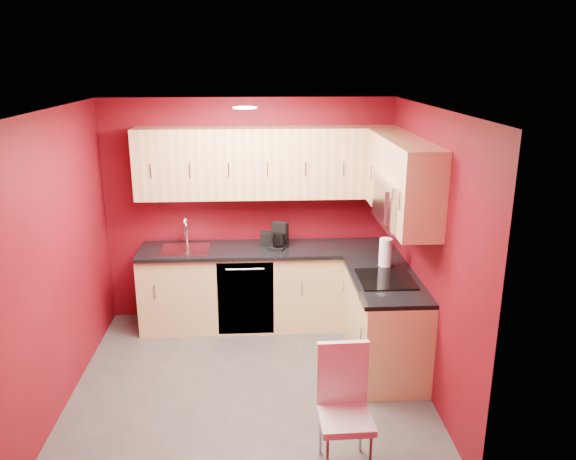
{
  "coord_description": "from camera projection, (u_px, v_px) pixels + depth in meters",
  "views": [
    {
      "loc": [
        0.1,
        -4.63,
        2.88
      ],
      "look_at": [
        0.38,
        0.55,
        1.3
      ],
      "focal_mm": 35.0,
      "sensor_mm": 36.0,
      "label": 1
    }
  ],
  "objects": [
    {
      "name": "coffee_maker",
      "position": [
        278.0,
        236.0,
        6.07
      ],
      "size": [
        0.25,
        0.27,
        0.28
      ],
      "primitive_type": null,
      "rotation": [
        0.0,
        0.0,
        -0.43
      ],
      "color": "black",
      "rests_on": "countertop_back"
    },
    {
      "name": "downlight",
      "position": [
        245.0,
        108.0,
        4.82
      ],
      "size": [
        0.2,
        0.2,
        0.01
      ],
      "primitive_type": "cylinder",
      "color": "white",
      "rests_on": "ceiling"
    },
    {
      "name": "wall_front",
      "position": [
        244.0,
        336.0,
        3.45
      ],
      "size": [
        3.2,
        0.0,
        3.2
      ],
      "primitive_type": "plane",
      "rotation": [
        -1.57,
        0.0,
        0.0
      ],
      "color": "maroon",
      "rests_on": "floor"
    },
    {
      "name": "ceiling",
      "position": [
        244.0,
        109.0,
        4.52
      ],
      "size": [
        3.2,
        3.2,
        0.0
      ],
      "primitive_type": "plane",
      "rotation": [
        3.14,
        0.0,
        0.0
      ],
      "color": "white",
      "rests_on": "wall_back"
    },
    {
      "name": "wall_right",
      "position": [
        428.0,
        252.0,
        4.97
      ],
      "size": [
        0.0,
        3.0,
        3.0
      ],
      "primitive_type": "plane",
      "rotation": [
        1.57,
        0.0,
        -1.57
      ],
      "color": "maroon",
      "rests_on": "floor"
    },
    {
      "name": "paper_towel",
      "position": [
        385.0,
        253.0,
        5.53
      ],
      "size": [
        0.21,
        0.21,
        0.29
      ],
      "primitive_type": null,
      "rotation": [
        0.0,
        0.0,
        0.34
      ],
      "color": "white",
      "rests_on": "countertop_right"
    },
    {
      "name": "base_cabinets_right",
      "position": [
        384.0,
        323.0,
        5.43
      ],
      "size": [
        0.6,
        1.3,
        0.87
      ],
      "primitive_type": "cube",
      "color": "#EECF88",
      "rests_on": "floor"
    },
    {
      "name": "wall_back",
      "position": [
        249.0,
        211.0,
        6.32
      ],
      "size": [
        3.2,
        0.0,
        3.2
      ],
      "primitive_type": "plane",
      "rotation": [
        1.57,
        0.0,
        0.0
      ],
      "color": "maroon",
      "rests_on": "floor"
    },
    {
      "name": "countertop_right",
      "position": [
        385.0,
        280.0,
        5.28
      ],
      "size": [
        0.63,
        1.27,
        0.04
      ],
      "primitive_type": "cube",
      "color": "black",
      "rests_on": "base_cabinets_right"
    },
    {
      "name": "base_cabinets_back",
      "position": [
        268.0,
        288.0,
        6.28
      ],
      "size": [
        2.8,
        0.6,
        0.87
      ],
      "primitive_type": "cube",
      "color": "#EECF88",
      "rests_on": "floor"
    },
    {
      "name": "upper_cabinets_right",
      "position": [
        401.0,
        171.0,
        5.2
      ],
      "size": [
        0.35,
        1.55,
        0.75
      ],
      "color": "#E5B481",
      "rests_on": "wall_right"
    },
    {
      "name": "sink",
      "position": [
        185.0,
        246.0,
        6.09
      ],
      "size": [
        0.52,
        0.42,
        0.35
      ],
      "color": "silver",
      "rests_on": "countertop_back"
    },
    {
      "name": "countertop_back",
      "position": [
        268.0,
        250.0,
        6.14
      ],
      "size": [
        2.8,
        0.63,
        0.04
      ],
      "primitive_type": "cube",
      "color": "black",
      "rests_on": "base_cabinets_back"
    },
    {
      "name": "cooktop",
      "position": [
        386.0,
        279.0,
        5.24
      ],
      "size": [
        0.5,
        0.55,
        0.01
      ],
      "primitive_type": "cube",
      "color": "black",
      "rests_on": "countertop_right"
    },
    {
      "name": "wall_left",
      "position": [
        61.0,
        258.0,
        4.8
      ],
      "size": [
        0.0,
        3.0,
        3.0
      ],
      "primitive_type": "plane",
      "rotation": [
        1.57,
        0.0,
        1.57
      ],
      "color": "maroon",
      "rests_on": "floor"
    },
    {
      "name": "microwave",
      "position": [
        402.0,
        202.0,
        5.03
      ],
      "size": [
        0.42,
        0.76,
        0.42
      ],
      "color": "silver",
      "rests_on": "upper_cabinets_right"
    },
    {
      "name": "dining_chair",
      "position": [
        346.0,
        412.0,
        4.01
      ],
      "size": [
        0.39,
        0.41,
        0.94
      ],
      "primitive_type": null,
      "rotation": [
        0.0,
        0.0,
        0.03
      ],
      "color": "silver",
      "rests_on": "floor"
    },
    {
      "name": "upper_cabinets_back",
      "position": [
        267.0,
        163.0,
        6.0
      ],
      "size": [
        2.8,
        0.35,
        0.75
      ],
      "primitive_type": "cube",
      "color": "#E5B481",
      "rests_on": "wall_back"
    },
    {
      "name": "napkin_holder",
      "position": [
        267.0,
        239.0,
        6.21
      ],
      "size": [
        0.14,
        0.14,
        0.14
      ],
      "primitive_type": null,
      "rotation": [
        0.0,
        0.0,
        -0.04
      ],
      "color": "black",
      "rests_on": "countertop_back"
    },
    {
      "name": "dishwasher_front",
      "position": [
        246.0,
        299.0,
        5.99
      ],
      "size": [
        0.6,
        0.02,
        0.82
      ],
      "primitive_type": "cube",
      "color": "black",
      "rests_on": "base_cabinets_back"
    },
    {
      "name": "floor",
      "position": [
        250.0,
        381.0,
        5.25
      ],
      "size": [
        3.2,
        3.2,
        0.0
      ],
      "primitive_type": "plane",
      "color": "#4F4C4A",
      "rests_on": "ground"
    }
  ]
}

